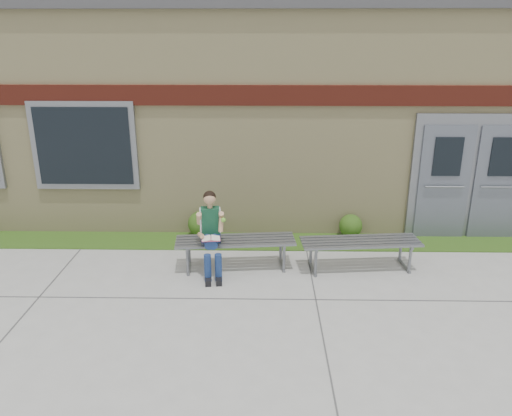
{
  "coord_description": "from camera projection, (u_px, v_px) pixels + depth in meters",
  "views": [
    {
      "loc": [
        0.26,
        -5.83,
        3.59
      ],
      "look_at": [
        0.12,
        1.7,
        0.97
      ],
      "focal_mm": 35.0,
      "sensor_mm": 36.0,
      "label": 1
    }
  ],
  "objects": [
    {
      "name": "bench_right",
      "position": [
        360.0,
        247.0,
        7.98
      ],
      "size": [
        1.93,
        0.7,
        0.49
      ],
      "rotation": [
        0.0,
        0.0,
        0.09
      ],
      "color": "slate",
      "rests_on": "ground"
    },
    {
      "name": "bench_left",
      "position": [
        235.0,
        246.0,
        8.02
      ],
      "size": [
        1.94,
        0.71,
        0.49
      ],
      "rotation": [
        0.0,
        0.0,
        0.1
      ],
      "color": "slate",
      "rests_on": "ground"
    },
    {
      "name": "shrub_mid",
      "position": [
        201.0,
        224.0,
        9.31
      ],
      "size": [
        0.47,
        0.47,
        0.47
      ],
      "primitive_type": "sphere",
      "color": "#274D14",
      "rests_on": "grass_strip"
    },
    {
      "name": "shrub_east",
      "position": [
        351.0,
        226.0,
        9.27
      ],
      "size": [
        0.43,
        0.43,
        0.43
      ],
      "primitive_type": "sphere",
      "color": "#274D14",
      "rests_on": "grass_strip"
    },
    {
      "name": "school_building",
      "position": [
        254.0,
        102.0,
        11.65
      ],
      "size": [
        16.2,
        6.22,
        4.2
      ],
      "color": "beige",
      "rests_on": "ground"
    },
    {
      "name": "grass_strip",
      "position": [
        250.0,
        241.0,
        9.14
      ],
      "size": [
        16.0,
        0.8,
        0.02
      ],
      "primitive_type": "cube",
      "color": "#274D14",
      "rests_on": "ground"
    },
    {
      "name": "girl",
      "position": [
        211.0,
        231.0,
        7.73
      ],
      "size": [
        0.47,
        0.76,
        1.32
      ],
      "rotation": [
        0.0,
        0.0,
        0.12
      ],
      "color": "navy",
      "rests_on": "ground"
    },
    {
      "name": "ground",
      "position": [
        245.0,
        318.0,
        6.69
      ],
      "size": [
        80.0,
        80.0,
        0.0
      ],
      "primitive_type": "plane",
      "color": "#9E9E99",
      "rests_on": "ground"
    }
  ]
}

